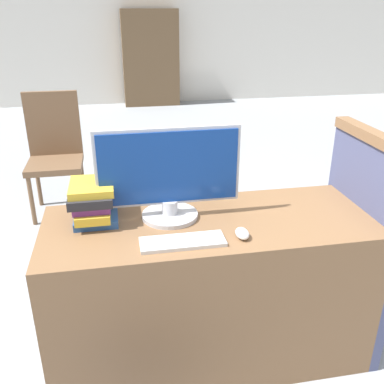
{
  "coord_description": "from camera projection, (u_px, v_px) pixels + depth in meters",
  "views": [
    {
      "loc": [
        -0.39,
        -1.38,
        1.64
      ],
      "look_at": [
        -0.08,
        0.27,
        0.91
      ],
      "focal_mm": 40.0,
      "sensor_mm": 36.0,
      "label": 1
    }
  ],
  "objects": [
    {
      "name": "desk",
      "position": [
        208.0,
        290.0,
        2.08
      ],
      "size": [
        1.49,
        0.59,
        0.75
      ],
      "color": "brown",
      "rests_on": "ground_plane"
    },
    {
      "name": "monitor",
      "position": [
        169.0,
        175.0,
        1.88
      ],
      "size": [
        0.64,
        0.26,
        0.42
      ],
      "color": "#B7B7BC",
      "rests_on": "desk"
    },
    {
      "name": "far_chair",
      "position": [
        55.0,
        149.0,
        3.57
      ],
      "size": [
        0.44,
        0.44,
        1.0
      ],
      "rotation": [
        0.0,
        0.0,
        -0.08
      ],
      "color": "brown",
      "rests_on": "ground_plane"
    },
    {
      "name": "wall_back",
      "position": [
        130.0,
        21.0,
        7.37
      ],
      "size": [
        12.0,
        0.06,
        2.8
      ],
      "color": "silver",
      "rests_on": "ground_plane"
    },
    {
      "name": "mouse",
      "position": [
        242.0,
        233.0,
        1.78
      ],
      "size": [
        0.05,
        0.09,
        0.04
      ],
      "color": "white",
      "rests_on": "desk"
    },
    {
      "name": "bookshelf_far",
      "position": [
        151.0,
        58.0,
        7.44
      ],
      "size": [
        0.97,
        0.32,
        1.61
      ],
      "color": "brown",
      "rests_on": "ground_plane"
    },
    {
      "name": "keyboard",
      "position": [
        183.0,
        242.0,
        1.74
      ],
      "size": [
        0.35,
        0.12,
        0.02
      ],
      "color": "silver",
      "rests_on": "desk"
    },
    {
      "name": "carrel_divider",
      "position": [
        358.0,
        239.0,
        2.14
      ],
      "size": [
        0.07,
        0.62,
        1.12
      ],
      "color": "#474C70",
      "rests_on": "ground_plane"
    },
    {
      "name": "book_stack",
      "position": [
        93.0,
        201.0,
        1.91
      ],
      "size": [
        0.2,
        0.28,
        0.18
      ],
      "color": "#285199",
      "rests_on": "desk"
    }
  ]
}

